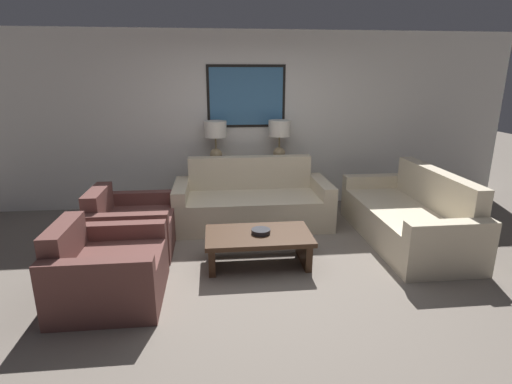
{
  "coord_description": "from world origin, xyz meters",
  "views": [
    {
      "loc": [
        -0.51,
        -3.78,
        2.01
      ],
      "look_at": [
        -0.02,
        0.82,
        0.65
      ],
      "focal_mm": 28.0,
      "sensor_mm": 36.0,
      "label": 1
    }
  ],
  "objects_px": {
    "console_table": "(248,185)",
    "coffee_table": "(258,242)",
    "table_lamp_left": "(216,135)",
    "armchair_near_back_wall": "(131,228)",
    "decorative_bowl": "(261,231)",
    "couch_by_side": "(408,218)",
    "table_lamp_right": "(279,134)",
    "couch_by_back_wall": "(252,203)",
    "armchair_near_camera": "(107,272)"
  },
  "relations": [
    {
      "from": "console_table",
      "to": "coffee_table",
      "type": "bearing_deg",
      "value": -91.63
    },
    {
      "from": "table_lamp_left",
      "to": "armchair_near_back_wall",
      "type": "xyz_separation_m",
      "value": [
        -1.04,
        -1.38,
        -0.89
      ]
    },
    {
      "from": "table_lamp_left",
      "to": "decorative_bowl",
      "type": "height_order",
      "value": "table_lamp_left"
    },
    {
      "from": "table_lamp_left",
      "to": "couch_by_side",
      "type": "xyz_separation_m",
      "value": [
        2.36,
        -1.46,
        -0.87
      ]
    },
    {
      "from": "table_lamp_right",
      "to": "couch_by_side",
      "type": "distance_m",
      "value": 2.21
    },
    {
      "from": "table_lamp_left",
      "to": "couch_by_back_wall",
      "type": "xyz_separation_m",
      "value": [
        0.48,
        -0.66,
        -0.87
      ]
    },
    {
      "from": "coffee_table",
      "to": "table_lamp_left",
      "type": "bearing_deg",
      "value": 102.33
    },
    {
      "from": "couch_by_back_wall",
      "to": "couch_by_side",
      "type": "distance_m",
      "value": 2.05
    },
    {
      "from": "console_table",
      "to": "decorative_bowl",
      "type": "distance_m",
      "value": 1.94
    },
    {
      "from": "coffee_table",
      "to": "decorative_bowl",
      "type": "xyz_separation_m",
      "value": [
        0.03,
        0.0,
        0.12
      ]
    },
    {
      "from": "console_table",
      "to": "table_lamp_right",
      "type": "height_order",
      "value": "table_lamp_right"
    },
    {
      "from": "table_lamp_left",
      "to": "couch_by_back_wall",
      "type": "distance_m",
      "value": 1.19
    },
    {
      "from": "console_table",
      "to": "armchair_near_back_wall",
      "type": "distance_m",
      "value": 2.05
    },
    {
      "from": "armchair_near_camera",
      "to": "armchair_near_back_wall",
      "type": "bearing_deg",
      "value": 90.0
    },
    {
      "from": "coffee_table",
      "to": "armchair_near_camera",
      "type": "bearing_deg",
      "value": -159.16
    },
    {
      "from": "table_lamp_left",
      "to": "armchair_near_back_wall",
      "type": "bearing_deg",
      "value": -126.91
    },
    {
      "from": "console_table",
      "to": "couch_by_side",
      "type": "bearing_deg",
      "value": -37.8
    },
    {
      "from": "console_table",
      "to": "coffee_table",
      "type": "relative_size",
      "value": 1.2
    },
    {
      "from": "table_lamp_left",
      "to": "armchair_near_back_wall",
      "type": "relative_size",
      "value": 0.63
    },
    {
      "from": "couch_by_back_wall",
      "to": "armchair_near_back_wall",
      "type": "bearing_deg",
      "value": -154.55
    },
    {
      "from": "table_lamp_right",
      "to": "armchair_near_back_wall",
      "type": "relative_size",
      "value": 0.63
    },
    {
      "from": "armchair_near_back_wall",
      "to": "couch_by_back_wall",
      "type": "bearing_deg",
      "value": 25.45
    },
    {
      "from": "table_lamp_right",
      "to": "decorative_bowl",
      "type": "distance_m",
      "value": 2.15
    },
    {
      "from": "table_lamp_left",
      "to": "couch_by_side",
      "type": "bearing_deg",
      "value": -31.75
    },
    {
      "from": "table_lamp_right",
      "to": "coffee_table",
      "type": "distance_m",
      "value": 2.2
    },
    {
      "from": "couch_by_side",
      "to": "coffee_table",
      "type": "relative_size",
      "value": 1.85
    },
    {
      "from": "couch_by_back_wall",
      "to": "coffee_table",
      "type": "distance_m",
      "value": 1.28
    },
    {
      "from": "armchair_near_back_wall",
      "to": "table_lamp_right",
      "type": "bearing_deg",
      "value": 34.7
    },
    {
      "from": "coffee_table",
      "to": "armchair_near_back_wall",
      "type": "distance_m",
      "value": 1.56
    },
    {
      "from": "table_lamp_left",
      "to": "coffee_table",
      "type": "height_order",
      "value": "table_lamp_left"
    },
    {
      "from": "table_lamp_right",
      "to": "couch_by_back_wall",
      "type": "height_order",
      "value": "table_lamp_right"
    },
    {
      "from": "armchair_near_camera",
      "to": "couch_by_side",
      "type": "bearing_deg",
      "value": 16.84
    },
    {
      "from": "console_table",
      "to": "armchair_near_back_wall",
      "type": "height_order",
      "value": "armchair_near_back_wall"
    },
    {
      "from": "coffee_table",
      "to": "couch_by_side",
      "type": "bearing_deg",
      "value": 13.72
    },
    {
      "from": "couch_by_back_wall",
      "to": "coffee_table",
      "type": "relative_size",
      "value": 1.85
    },
    {
      "from": "console_table",
      "to": "couch_by_back_wall",
      "type": "distance_m",
      "value": 0.66
    },
    {
      "from": "couch_by_back_wall",
      "to": "armchair_near_camera",
      "type": "xyz_separation_m",
      "value": [
        -1.52,
        -1.83,
        -0.02
      ]
    },
    {
      "from": "table_lamp_left",
      "to": "armchair_near_back_wall",
      "type": "distance_m",
      "value": 1.94
    },
    {
      "from": "console_table",
      "to": "decorative_bowl",
      "type": "height_order",
      "value": "console_table"
    },
    {
      "from": "couch_by_back_wall",
      "to": "coffee_table",
      "type": "height_order",
      "value": "couch_by_back_wall"
    },
    {
      "from": "console_table",
      "to": "table_lamp_left",
      "type": "xyz_separation_m",
      "value": [
        -0.48,
        0.0,
        0.79
      ]
    },
    {
      "from": "console_table",
      "to": "table_lamp_right",
      "type": "relative_size",
      "value": 2.23
    },
    {
      "from": "couch_by_side",
      "to": "coffee_table",
      "type": "bearing_deg",
      "value": -166.28
    },
    {
      "from": "couch_by_back_wall",
      "to": "armchair_near_back_wall",
      "type": "distance_m",
      "value": 1.68
    },
    {
      "from": "armchair_near_back_wall",
      "to": "armchair_near_camera",
      "type": "bearing_deg",
      "value": -90.0
    },
    {
      "from": "coffee_table",
      "to": "table_lamp_right",
      "type": "bearing_deg",
      "value": 74.59
    },
    {
      "from": "table_lamp_right",
      "to": "armchair_near_camera",
      "type": "distance_m",
      "value": 3.31
    },
    {
      "from": "decorative_bowl",
      "to": "armchair_near_back_wall",
      "type": "height_order",
      "value": "armchair_near_back_wall"
    },
    {
      "from": "couch_by_side",
      "to": "armchair_near_camera",
      "type": "xyz_separation_m",
      "value": [
        -3.4,
        -1.03,
        -0.02
      ]
    },
    {
      "from": "console_table",
      "to": "armchair_near_camera",
      "type": "xyz_separation_m",
      "value": [
        -1.52,
        -2.49,
        -0.1
      ]
    }
  ]
}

